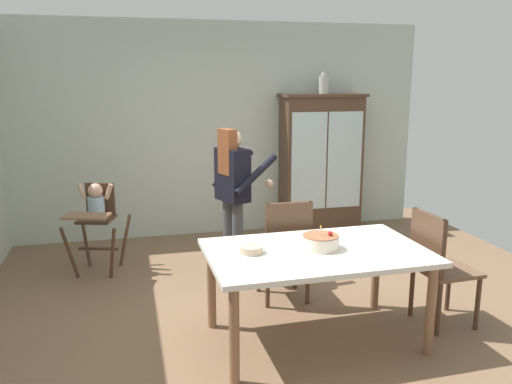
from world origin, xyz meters
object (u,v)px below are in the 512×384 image
object	(u,v)px
china_cabinet	(321,163)
adult_person	(233,186)
dining_table	(316,260)
dining_chair_far_side	(286,244)
birthday_cake	(321,242)
ceramic_vase	(324,84)
high_chair_with_toddler	(96,212)
serving_bowl	(251,249)
dining_chair_right_end	(436,261)

from	to	relation	value
china_cabinet	adult_person	size ratio (longest dim) A/B	1.18
dining_table	dining_chair_far_side	world-z (taller)	dining_chair_far_side
china_cabinet	dining_chair_far_side	xyz separation A→B (m)	(-1.12, -2.09, -0.35)
adult_person	dining_table	xyz separation A→B (m)	(0.36, -1.40, -0.31)
birthday_cake	dining_chair_far_side	world-z (taller)	dining_chair_far_side
ceramic_vase	high_chair_with_toddler	world-z (taller)	ceramic_vase
serving_bowl	dining_chair_right_end	world-z (taller)	dining_chair_right_end
serving_bowl	adult_person	bearing A→B (deg)	84.00
china_cabinet	high_chair_with_toddler	xyz separation A→B (m)	(-2.80, -0.88, -0.26)
adult_person	dining_table	distance (m)	1.48
ceramic_vase	dining_chair_far_side	bearing A→B (deg)	-118.55
serving_bowl	dining_chair_far_side	bearing A→B (deg)	54.52
adult_person	serving_bowl	size ratio (longest dim) A/B	8.50
adult_person	birthday_cake	bearing A→B (deg)	174.18
birthday_cake	dining_chair_far_side	distance (m)	0.75
high_chair_with_toddler	dining_chair_right_end	world-z (taller)	dining_chair_right_end
ceramic_vase	adult_person	size ratio (longest dim) A/B	0.18
china_cabinet	dining_table	distance (m)	3.04
high_chair_with_toddler	dining_chair_far_side	world-z (taller)	dining_chair_far_side
ceramic_vase	dining_table	xyz separation A→B (m)	(-1.12, -2.82, -1.27)
china_cabinet	adult_person	bearing A→B (deg)	-135.91
serving_bowl	china_cabinet	bearing A→B (deg)	59.88
ceramic_vase	dining_chair_right_end	xyz separation A→B (m)	(-0.08, -2.81, -1.37)
high_chair_with_toddler	dining_chair_right_end	bearing A→B (deg)	-18.52
birthday_cake	dining_chair_right_end	xyz separation A→B (m)	(1.01, -0.01, -0.24)
adult_person	dining_chair_right_end	distance (m)	2.01
ceramic_vase	adult_person	distance (m)	2.26
high_chair_with_toddler	dining_chair_far_side	size ratio (longest dim) A/B	0.99
dining_table	serving_bowl	size ratio (longest dim) A/B	9.28
adult_person	birthday_cake	size ratio (longest dim) A/B	5.47
ceramic_vase	adult_person	world-z (taller)	ceramic_vase
china_cabinet	ceramic_vase	distance (m)	1.02
high_chair_with_toddler	adult_person	bearing A→B (deg)	-5.24
ceramic_vase	high_chair_with_toddler	xyz separation A→B (m)	(-2.82, -0.88, -1.27)
china_cabinet	adult_person	world-z (taller)	china_cabinet
birthday_cake	dining_chair_right_end	bearing A→B (deg)	-0.44
serving_bowl	dining_chair_right_end	size ratio (longest dim) A/B	0.19
adult_person	dining_chair_right_end	world-z (taller)	adult_person
high_chair_with_toddler	serving_bowl	size ratio (longest dim) A/B	5.28
high_chair_with_toddler	adult_person	size ratio (longest dim) A/B	0.62
ceramic_vase	serving_bowl	world-z (taller)	ceramic_vase
dining_table	dining_chair_right_end	world-z (taller)	dining_chair_right_end
adult_person	birthday_cake	world-z (taller)	adult_person
dining_table	dining_chair_far_side	xyz separation A→B (m)	(-0.02, 0.73, -0.10)
adult_person	serving_bowl	distance (m)	1.37
adult_person	dining_chair_far_side	world-z (taller)	adult_person
serving_bowl	dining_chair_far_side	world-z (taller)	dining_chair_far_side
dining_table	dining_chair_far_side	distance (m)	0.74
ceramic_vase	high_chair_with_toddler	size ratio (longest dim) A/B	0.28
high_chair_with_toddler	serving_bowl	bearing A→B (deg)	-40.94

